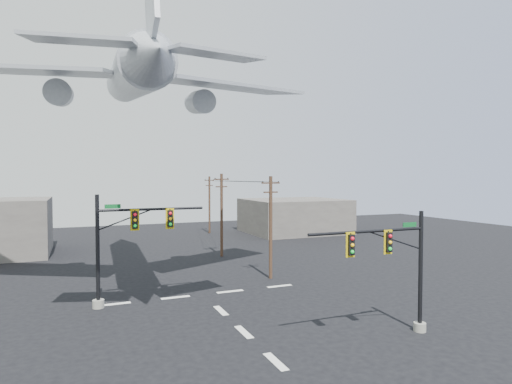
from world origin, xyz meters
name	(u,v)px	position (x,y,z in m)	size (l,w,h in m)	color
ground	(276,362)	(0.00, 0.00, 0.00)	(120.00, 120.00, 0.00)	black
lane_markings	(235,324)	(0.00, 5.33, 0.01)	(14.00, 21.20, 0.01)	silver
signal_mast_near	(398,269)	(7.30, 0.40, 3.56)	(7.26, 0.72, 6.54)	gray
signal_mast_far	(122,246)	(-5.54, 11.52, 3.90)	(7.22, 0.80, 7.25)	gray
utility_pole_a	(271,225)	(6.43, 14.55, 4.40)	(1.69, 0.29, 8.42)	#462D1E
utility_pole_b	(222,213)	(5.76, 25.46, 4.56)	(1.74, 0.54, 8.71)	#462D1E
utility_pole_c	(209,203)	(9.92, 44.03, 4.42)	(1.63, 0.80, 8.45)	#462D1E
power_lines	(223,181)	(7.20, 29.37, 7.95)	(5.74, 29.48, 0.04)	black
airliner	(133,77)	(-4.24, 16.04, 15.81)	(28.13, 29.53, 7.76)	#ADB3B9
building_right	(294,216)	(22.00, 40.00, 2.50)	(14.00, 12.00, 5.00)	#655F59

